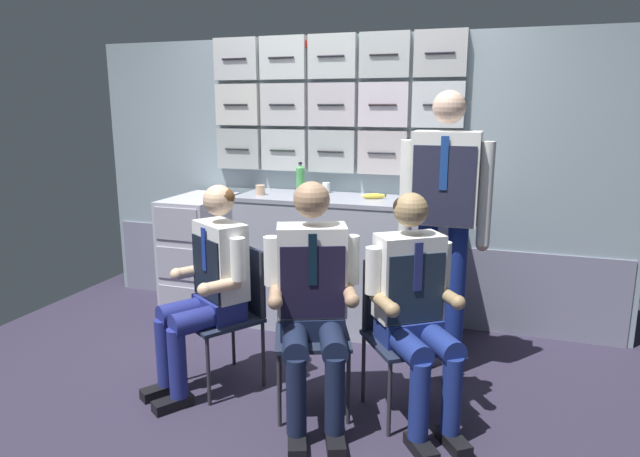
% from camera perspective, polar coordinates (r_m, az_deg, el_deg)
% --- Properties ---
extents(ground, '(4.80, 4.80, 0.04)m').
position_cam_1_polar(ground, '(3.43, -4.38, -16.66)').
color(ground, '#2C273A').
extents(galley_bulkhead, '(4.20, 0.14, 2.16)m').
position_cam_1_polar(galley_bulkhead, '(4.32, 2.31, 5.58)').
color(galley_bulkhead, '#8EA0AA').
rests_on(galley_bulkhead, ground).
extents(galley_counter, '(1.59, 0.53, 0.99)m').
position_cam_1_polar(galley_counter, '(4.16, 2.50, -3.60)').
color(galley_counter, '#A2A6B5').
rests_on(galley_counter, ground).
extents(service_trolley, '(0.40, 0.65, 0.96)m').
position_cam_1_polar(service_trolley, '(4.48, -12.08, -2.50)').
color(service_trolley, black).
rests_on(service_trolley, ground).
extents(folding_chair_left, '(0.55, 0.55, 0.83)m').
position_cam_1_polar(folding_chair_left, '(3.40, -8.75, -7.27)').
color(folding_chair_left, '#2D2D33').
rests_on(folding_chair_left, ground).
extents(crew_member_left, '(0.58, 0.65, 1.21)m').
position_cam_1_polar(crew_member_left, '(3.29, -11.31, -5.34)').
color(crew_member_left, black).
rests_on(crew_member_left, ground).
extents(folding_chair_center, '(0.52, 0.52, 0.83)m').
position_cam_1_polar(folding_chair_center, '(3.15, -0.89, -8.81)').
color(folding_chair_center, '#2D2D33').
rests_on(folding_chair_center, ground).
extents(crew_member_center, '(0.56, 0.69, 1.27)m').
position_cam_1_polar(crew_member_center, '(2.93, -0.77, -6.50)').
color(crew_member_center, black).
rests_on(crew_member_center, ground).
extents(folding_chair_right, '(0.56, 0.56, 0.83)m').
position_cam_1_polar(folding_chair_right, '(3.12, 8.23, -9.14)').
color(folding_chair_right, '#2D2D33').
rests_on(folding_chair_right, ground).
extents(crew_member_right, '(0.60, 0.65, 1.22)m').
position_cam_1_polar(crew_member_right, '(2.93, 9.67, -7.42)').
color(crew_member_right, black).
rests_on(crew_member_right, ground).
extents(crew_member_standing, '(0.55, 0.26, 1.73)m').
position_cam_1_polar(crew_member_standing, '(3.43, 12.55, 2.02)').
color(crew_member_standing, black).
rests_on(crew_member_standing, ground).
extents(water_bottle_clear, '(0.06, 0.06, 0.24)m').
position_cam_1_polar(water_bottle_clear, '(4.21, -2.01, 5.06)').
color(water_bottle_clear, '#48A552').
rests_on(water_bottle_clear, galley_counter).
extents(water_bottle_blue_cap, '(0.07, 0.07, 0.25)m').
position_cam_1_polar(water_bottle_blue_cap, '(4.04, 9.77, 4.65)').
color(water_bottle_blue_cap, silver).
rests_on(water_bottle_blue_cap, galley_counter).
extents(paper_cup_tan, '(0.06, 0.06, 0.06)m').
position_cam_1_polar(paper_cup_tan, '(3.90, 12.25, 3.03)').
color(paper_cup_tan, silver).
rests_on(paper_cup_tan, galley_counter).
extents(paper_cup_blue, '(0.07, 0.07, 0.07)m').
position_cam_1_polar(paper_cup_blue, '(4.18, -6.11, 3.96)').
color(paper_cup_blue, tan).
rests_on(paper_cup_blue, galley_counter).
extents(espresso_cup_small, '(0.06, 0.06, 0.08)m').
position_cam_1_polar(espresso_cup_small, '(4.26, 0.62, 4.21)').
color(espresso_cup_small, white).
rests_on(espresso_cup_small, galley_counter).
extents(coffee_cup_white, '(0.06, 0.06, 0.06)m').
position_cam_1_polar(coffee_cup_white, '(4.28, -1.50, 4.13)').
color(coffee_cup_white, tan).
rests_on(coffee_cup_white, galley_counter).
extents(snack_banana, '(0.17, 0.10, 0.04)m').
position_cam_1_polar(snack_banana, '(4.01, 5.51, 3.31)').
color(snack_banana, yellow).
rests_on(snack_banana, galley_counter).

